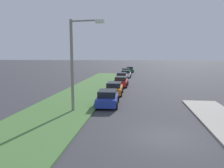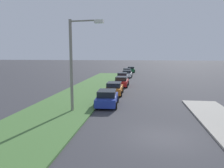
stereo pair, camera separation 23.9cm
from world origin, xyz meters
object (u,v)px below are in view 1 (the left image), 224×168
Objects in this scene: parked_car_white at (126,74)px; parked_car_blue at (108,98)px; parked_car_orange at (114,88)px; parked_car_red at (121,82)px; parked_car_black at (126,71)px; parked_car_silver at (122,77)px; parked_car_green at (130,70)px; streetlight at (76,59)px.

parked_car_blue is at bearing 178.92° from parked_car_white.
parked_car_orange and parked_car_red have the same top height.
parked_car_silver is at bearing 179.15° from parked_car_black.
parked_car_orange is at bearing 178.67° from parked_car_white.
parked_car_green is at bearing 0.04° from parked_car_red.
parked_car_red is 1.00× the size of parked_car_silver.
parked_car_blue and parked_car_green have the same top height.
parked_car_blue and parked_car_orange have the same top height.
parked_car_green is (24.91, -0.32, 0.00)m from parked_car_red.
parked_car_orange is 1.01× the size of parked_car_white.
parked_car_red and parked_car_silver have the same top height.
parked_car_blue is 4.98m from streetlight.
parked_car_red is at bearing 179.45° from parked_car_white.
streetlight is (-21.31, 2.07, 3.67)m from parked_car_silver.
parked_car_red is 18.81m from parked_car_black.
parked_car_white is (6.14, -0.48, 0.00)m from parked_car_silver.
parked_car_red is 12.72m from parked_car_white.
parked_car_green is (37.11, -0.60, 0.00)m from parked_car_blue.
parked_car_white is at bearing -5.30° from streetlight.
parked_car_orange and parked_car_white have the same top height.
parked_car_white is at bearing -3.64° from parked_car_blue.
parked_car_blue and parked_car_black have the same top height.
parked_car_blue is at bearing -41.13° from streetlight.
parked_car_orange is 9.24m from streetlight.
parked_car_blue is 24.92m from parked_car_white.
parked_car_blue is at bearing 179.45° from parked_car_red.
parked_car_orange and parked_car_black have the same top height.
parked_car_silver is at bearing 4.46° from parked_car_red.
parked_car_blue is 12.21m from parked_car_red.
parked_car_silver is (13.12, 0.13, 0.00)m from parked_car_orange.
parked_car_silver is 0.58× the size of streetlight.
parked_car_blue is 18.78m from parked_car_silver.
parked_car_orange is 1.00× the size of parked_car_silver.
parked_car_green is at bearing -4.05° from streetlight.
parked_car_white is 0.57× the size of streetlight.
parked_car_silver is 1.01× the size of parked_car_white.
parked_car_red is (12.20, -0.28, 0.00)m from parked_car_blue.
parked_car_red is at bearing -177.75° from parked_car_silver.
parked_car_white and parked_car_black have the same top height.
parked_car_silver is at bearing 177.18° from parked_car_green.
parked_car_black is (25.35, 0.06, 0.00)m from parked_car_orange.
parked_car_red and parked_car_green have the same top height.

